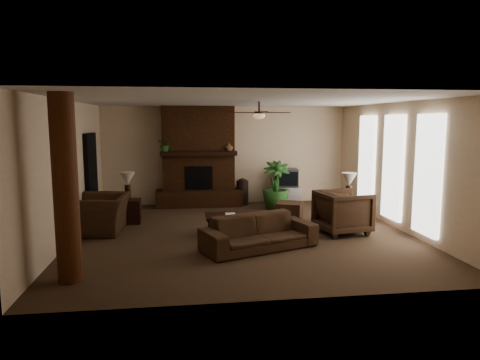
{
  "coord_description": "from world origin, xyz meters",
  "views": [
    {
      "loc": [
        -1.25,
        -8.9,
        2.39
      ],
      "look_at": [
        0.0,
        0.4,
        1.1
      ],
      "focal_mm": 32.24,
      "sensor_mm": 36.0,
      "label": 1
    }
  ],
  "objects": [
    {
      "name": "coffee_table",
      "position": [
        -0.19,
        -0.06,
        0.37
      ],
      "size": [
        1.2,
        0.7,
        0.43
      ],
      "color": "black",
      "rests_on": "ground"
    },
    {
      "name": "mantel_plant",
      "position": [
        -1.71,
        2.98,
        1.72
      ],
      "size": [
        0.41,
        0.45,
        0.33
      ],
      "primitive_type": "imported",
      "rotation": [
        0.0,
        0.0,
        -0.09
      ],
      "color": "#2B5A24",
      "rests_on": "fireplace"
    },
    {
      "name": "room_shell",
      "position": [
        0.0,
        0.0,
        1.4
      ],
      "size": [
        7.0,
        7.0,
        7.0
      ],
      "color": "#503A28",
      "rests_on": "ground"
    },
    {
      "name": "floor_vase",
      "position": [
        0.44,
        3.14,
        0.43
      ],
      "size": [
        0.34,
        0.34,
        0.77
      ],
      "color": "black",
      "rests_on": "ground"
    },
    {
      "name": "side_table_left",
      "position": [
        -2.5,
        1.31,
        0.28
      ],
      "size": [
        0.5,
        0.5,
        0.55
      ],
      "primitive_type": "cube",
      "rotation": [
        0.0,
        0.0,
        0.01
      ],
      "color": "black",
      "rests_on": "ground"
    },
    {
      "name": "sofa",
      "position": [
        0.15,
        -1.15,
        0.42
      ],
      "size": [
        2.25,
        1.35,
        0.85
      ],
      "primitive_type": "imported",
      "rotation": [
        0.0,
        0.0,
        0.36
      ],
      "color": "#412B1C",
      "rests_on": "ground"
    },
    {
      "name": "book_b",
      "position": [
        0.07,
        -0.13,
        0.58
      ],
      "size": [
        0.2,
        0.12,
        0.29
      ],
      "primitive_type": "imported",
      "rotation": [
        0.0,
        0.0,
        -0.49
      ],
      "color": "#999999",
      "rests_on": "coffee_table"
    },
    {
      "name": "ceiling_fan",
      "position": [
        0.4,
        0.3,
        2.53
      ],
      "size": [
        1.35,
        1.35,
        0.37
      ],
      "color": "#2F2115",
      "rests_on": "ceiling"
    },
    {
      "name": "book_a",
      "position": [
        -0.38,
        -0.11,
        0.57
      ],
      "size": [
        0.22,
        0.04,
        0.29
      ],
      "primitive_type": "imported",
      "rotation": [
        0.0,
        0.0,
        -0.05
      ],
      "color": "#999999",
      "rests_on": "coffee_table"
    },
    {
      "name": "armchair_right",
      "position": [
        2.13,
        -0.25,
        0.51
      ],
      "size": [
        1.06,
        1.11,
        1.01
      ],
      "primitive_type": "imported",
      "rotation": [
        0.0,
        0.0,
        1.73
      ],
      "color": "#412B1C",
      "rests_on": "ground"
    },
    {
      "name": "lamp_right",
      "position": [
        2.58,
        0.56,
        1.0
      ],
      "size": [
        0.37,
        0.37,
        0.65
      ],
      "color": "#2F2115",
      "rests_on": "side_table_right"
    },
    {
      "name": "lamp_left",
      "position": [
        -2.53,
        1.34,
        1.0
      ],
      "size": [
        0.45,
        0.45,
        0.65
      ],
      "color": "#2F2115",
      "rests_on": "side_table_left"
    },
    {
      "name": "mantel_vase",
      "position": [
        0.04,
        2.99,
        1.67
      ],
      "size": [
        0.23,
        0.24,
        0.22
      ],
      "primitive_type": "imported",
      "rotation": [
        0.0,
        0.0,
        -0.05
      ],
      "color": "brown",
      "rests_on": "fireplace"
    },
    {
      "name": "windows",
      "position": [
        3.45,
        0.2,
        1.35
      ],
      "size": [
        0.08,
        3.65,
        2.35
      ],
      "color": "white",
      "rests_on": "ground"
    },
    {
      "name": "floor_plant",
      "position": [
        1.25,
        2.42,
        0.37
      ],
      "size": [
        0.75,
        1.32,
        0.73
      ],
      "primitive_type": "imported",
      "rotation": [
        0.0,
        0.0,
        -0.01
      ],
      "color": "#2B5A24",
      "rests_on": "ground"
    },
    {
      "name": "log_column",
      "position": [
        -2.95,
        -2.4,
        1.4
      ],
      "size": [
        0.36,
        0.36,
        2.8
      ],
      "primitive_type": "cylinder",
      "color": "#582C16",
      "rests_on": "ground"
    },
    {
      "name": "armchair_left",
      "position": [
        -2.99,
        0.51,
        0.54
      ],
      "size": [
        0.88,
        1.28,
        1.08
      ],
      "primitive_type": "imported",
      "rotation": [
        0.0,
        0.0,
        -1.63
      ],
      "color": "#412B1C",
      "rests_on": "ground"
    },
    {
      "name": "doorway",
      "position": [
        -3.44,
        1.8,
        1.05
      ],
      "size": [
        0.1,
        1.0,
        2.1
      ],
      "primitive_type": "cube",
      "color": "black",
      "rests_on": "ground"
    },
    {
      "name": "side_table_right",
      "position": [
        2.54,
        0.56,
        0.28
      ],
      "size": [
        0.66,
        0.66,
        0.55
      ],
      "primitive_type": "cube",
      "rotation": [
        0.0,
        0.0,
        -0.41
      ],
      "color": "black",
      "rests_on": "ground"
    },
    {
      "name": "fireplace",
      "position": [
        -0.8,
        3.22,
        1.16
      ],
      "size": [
        2.4,
        0.7,
        2.8
      ],
      "color": "#4B2814",
      "rests_on": "ground"
    },
    {
      "name": "tv_stand",
      "position": [
        1.68,
        3.15,
        0.25
      ],
      "size": [
        0.87,
        0.53,
        0.5
      ],
      "primitive_type": "cube",
      "rotation": [
        0.0,
        0.0,
        0.04
      ],
      "color": "#AFAFB1",
      "rests_on": "ground"
    },
    {
      "name": "tv",
      "position": [
        1.72,
        3.14,
        0.76
      ],
      "size": [
        0.72,
        0.61,
        0.52
      ],
      "color": "#3A3A3D",
      "rests_on": "tv_stand"
    },
    {
      "name": "ottoman",
      "position": [
        1.34,
        1.25,
        0.2
      ],
      "size": [
        0.79,
        0.79,
        0.4
      ],
      "primitive_type": "cube",
      "rotation": [
        0.0,
        0.0,
        -0.42
      ],
      "color": "#412B1C",
      "rests_on": "ground"
    }
  ]
}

